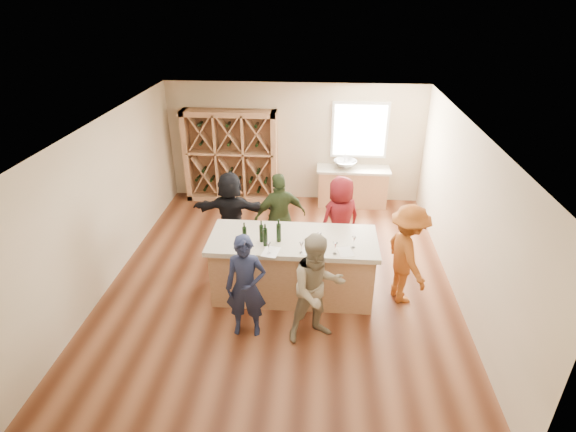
# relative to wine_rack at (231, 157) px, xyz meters

# --- Properties ---
(floor) EXTENTS (6.00, 7.00, 0.10)m
(floor) POSITION_rel_wine_rack_xyz_m (1.50, -3.27, -1.15)
(floor) COLOR brown
(floor) RESTS_ON ground
(ceiling) EXTENTS (6.00, 7.00, 0.10)m
(ceiling) POSITION_rel_wine_rack_xyz_m (1.50, -3.27, 1.75)
(ceiling) COLOR white
(ceiling) RESTS_ON ground
(wall_back) EXTENTS (6.00, 0.10, 2.80)m
(wall_back) POSITION_rel_wine_rack_xyz_m (1.50, 0.28, 0.30)
(wall_back) COLOR #C1AE8C
(wall_back) RESTS_ON ground
(wall_front) EXTENTS (6.00, 0.10, 2.80)m
(wall_front) POSITION_rel_wine_rack_xyz_m (1.50, -6.82, 0.30)
(wall_front) COLOR #C1AE8C
(wall_front) RESTS_ON ground
(wall_left) EXTENTS (0.10, 7.00, 2.80)m
(wall_left) POSITION_rel_wine_rack_xyz_m (-1.55, -3.27, 0.30)
(wall_left) COLOR #C1AE8C
(wall_left) RESTS_ON ground
(wall_right) EXTENTS (0.10, 7.00, 2.80)m
(wall_right) POSITION_rel_wine_rack_xyz_m (4.55, -3.27, 0.30)
(wall_right) COLOR #C1AE8C
(wall_right) RESTS_ON ground
(window_frame) EXTENTS (1.30, 0.06, 1.30)m
(window_frame) POSITION_rel_wine_rack_xyz_m (3.00, 0.20, 0.65)
(window_frame) COLOR white
(window_frame) RESTS_ON wall_back
(window_pane) EXTENTS (1.18, 0.01, 1.18)m
(window_pane) POSITION_rel_wine_rack_xyz_m (3.00, 0.17, 0.65)
(window_pane) COLOR white
(window_pane) RESTS_ON wall_back
(wine_rack) EXTENTS (2.20, 0.45, 2.20)m
(wine_rack) POSITION_rel_wine_rack_xyz_m (0.00, 0.00, 0.00)
(wine_rack) COLOR #AB7A52
(wine_rack) RESTS_ON floor
(back_counter_base) EXTENTS (1.60, 0.58, 0.86)m
(back_counter_base) POSITION_rel_wine_rack_xyz_m (2.90, -0.07, -0.67)
(back_counter_base) COLOR #AB7A52
(back_counter_base) RESTS_ON floor
(back_counter_top) EXTENTS (1.70, 0.62, 0.06)m
(back_counter_top) POSITION_rel_wine_rack_xyz_m (2.90, -0.07, -0.21)
(back_counter_top) COLOR #BDB39B
(back_counter_top) RESTS_ON back_counter_base
(sink) EXTENTS (0.54, 0.54, 0.19)m
(sink) POSITION_rel_wine_rack_xyz_m (2.70, -0.07, -0.09)
(sink) COLOR silver
(sink) RESTS_ON back_counter_top
(faucet) EXTENTS (0.02, 0.02, 0.30)m
(faucet) POSITION_rel_wine_rack_xyz_m (2.70, 0.11, -0.03)
(faucet) COLOR silver
(faucet) RESTS_ON back_counter_top
(tasting_counter_base) EXTENTS (2.60, 1.00, 1.00)m
(tasting_counter_base) POSITION_rel_wine_rack_xyz_m (1.73, -3.71, -0.60)
(tasting_counter_base) COLOR #AB7A52
(tasting_counter_base) RESTS_ON floor
(tasting_counter_top) EXTENTS (2.72, 1.12, 0.08)m
(tasting_counter_top) POSITION_rel_wine_rack_xyz_m (1.73, -3.71, -0.06)
(tasting_counter_top) COLOR #BDB39B
(tasting_counter_top) RESTS_ON tasting_counter_base
(wine_bottle_b) EXTENTS (0.09, 0.09, 0.28)m
(wine_bottle_b) POSITION_rel_wine_rack_xyz_m (0.98, -3.92, 0.12)
(wine_bottle_b) COLOR black
(wine_bottle_b) RESTS_ON tasting_counter_top
(wine_bottle_c) EXTENTS (0.08, 0.08, 0.29)m
(wine_bottle_c) POSITION_rel_wine_rack_xyz_m (1.24, -3.85, 0.12)
(wine_bottle_c) COLOR black
(wine_bottle_c) RESTS_ON tasting_counter_top
(wine_bottle_d) EXTENTS (0.08, 0.08, 0.30)m
(wine_bottle_d) POSITION_rel_wine_rack_xyz_m (1.32, -3.97, 0.13)
(wine_bottle_d) COLOR black
(wine_bottle_d) RESTS_ON tasting_counter_top
(wine_bottle_e) EXTENTS (0.08, 0.08, 0.31)m
(wine_bottle_e) POSITION_rel_wine_rack_xyz_m (1.51, -3.82, 0.13)
(wine_bottle_e) COLOR black
(wine_bottle_e) RESTS_ON tasting_counter_top
(wine_glass_a) EXTENTS (0.08, 0.08, 0.19)m
(wine_glass_a) POSITION_rel_wine_rack_xyz_m (1.40, -4.20, 0.07)
(wine_glass_a) COLOR white
(wine_glass_a) RESTS_ON tasting_counter_top
(wine_glass_b) EXTENTS (0.09, 0.09, 0.18)m
(wine_glass_b) POSITION_rel_wine_rack_xyz_m (1.89, -4.14, 0.07)
(wine_glass_b) COLOR white
(wine_glass_b) RESTS_ON tasting_counter_top
(wine_glass_c) EXTENTS (0.09, 0.09, 0.20)m
(wine_glass_c) POSITION_rel_wine_rack_xyz_m (2.40, -4.13, 0.08)
(wine_glass_c) COLOR white
(wine_glass_c) RESTS_ON tasting_counter_top
(wine_glass_d) EXTENTS (0.07, 0.07, 0.19)m
(wine_glass_d) POSITION_rel_wine_rack_xyz_m (2.16, -3.84, 0.07)
(wine_glass_d) COLOR white
(wine_glass_d) RESTS_ON tasting_counter_top
(wine_glass_e) EXTENTS (0.09, 0.09, 0.20)m
(wine_glass_e) POSITION_rel_wine_rack_xyz_m (2.69, -3.93, 0.08)
(wine_glass_e) COLOR white
(wine_glass_e) RESTS_ON tasting_counter_top
(tasting_menu_a) EXTENTS (0.29, 0.36, 0.00)m
(tasting_menu_a) POSITION_rel_wine_rack_xyz_m (1.42, -4.15, -0.02)
(tasting_menu_a) COLOR white
(tasting_menu_a) RESTS_ON tasting_counter_top
(tasting_menu_b) EXTENTS (0.24, 0.30, 0.00)m
(tasting_menu_b) POSITION_rel_wine_rack_xyz_m (2.00, -4.08, -0.02)
(tasting_menu_b) COLOR white
(tasting_menu_b) RESTS_ON tasting_counter_top
(tasting_menu_c) EXTENTS (0.28, 0.34, 0.00)m
(tasting_menu_c) POSITION_rel_wine_rack_xyz_m (2.56, -4.06, -0.02)
(tasting_menu_c) COLOR white
(tasting_menu_c) RESTS_ON tasting_counter_top
(person_near_left) EXTENTS (0.61, 0.46, 1.65)m
(person_near_left) POSITION_rel_wine_rack_xyz_m (1.12, -4.73, -0.28)
(person_near_left) COLOR #191E38
(person_near_left) RESTS_ON floor
(person_near_right) EXTENTS (0.95, 0.76, 1.73)m
(person_near_right) POSITION_rel_wine_rack_xyz_m (2.15, -4.75, -0.24)
(person_near_right) COLOR gray
(person_near_right) RESTS_ON floor
(person_server) EXTENTS (0.81, 1.21, 1.72)m
(person_server) POSITION_rel_wine_rack_xyz_m (3.57, -3.71, -0.24)
(person_server) COLOR #994C19
(person_server) RESTS_ON floor
(person_far_mid) EXTENTS (1.13, 0.87, 1.72)m
(person_far_mid) POSITION_rel_wine_rack_xyz_m (1.41, -2.56, -0.24)
(person_far_mid) COLOR #263319
(person_far_mid) RESTS_ON floor
(person_far_right) EXTENTS (0.98, 0.87, 1.68)m
(person_far_right) POSITION_rel_wine_rack_xyz_m (2.53, -2.54, -0.26)
(person_far_right) COLOR #590F14
(person_far_right) RESTS_ON floor
(person_far_left) EXTENTS (1.55, 0.58, 1.65)m
(person_far_left) POSITION_rel_wine_rack_xyz_m (0.45, -2.39, -0.27)
(person_far_left) COLOR black
(person_far_left) RESTS_ON floor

